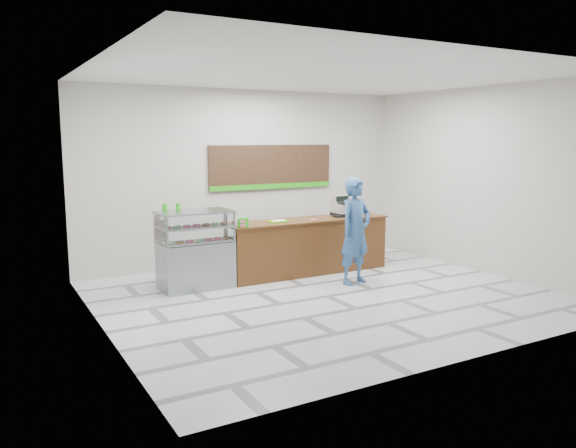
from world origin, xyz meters
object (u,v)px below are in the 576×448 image
cash_register (344,208)px  serving_tray (278,221)px  customer (356,231)px  display_case (195,249)px  sales_counter (307,246)px

cash_register → serving_tray: cash_register is taller
serving_tray → customer: (0.96, -1.09, -0.11)m
customer → display_case: bearing=144.5°
display_case → cash_register: (3.12, 0.09, 0.50)m
sales_counter → customer: bearing=-72.5°
display_case → customer: (2.56, -1.07, 0.26)m
cash_register → customer: customer is taller
sales_counter → serving_tray: serving_tray is taller
display_case → serving_tray: 1.64m
sales_counter → customer: (0.34, -1.07, 0.42)m
display_case → cash_register: cash_register is taller
cash_register → sales_counter: bearing=-169.9°
sales_counter → cash_register: size_ratio=7.11×
serving_tray → customer: customer is taller
display_case → customer: customer is taller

